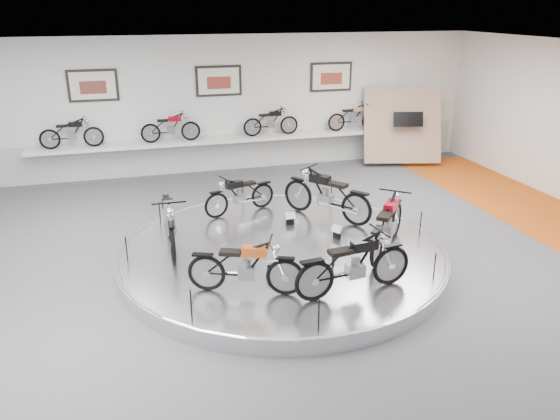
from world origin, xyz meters
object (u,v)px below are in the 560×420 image
object	(u,v)px
display_platform	(282,254)
bike_a	(327,194)
bike_f	(387,224)
bike_d	(245,266)
shelf	(223,140)
bike_e	(354,263)
bike_c	(169,220)
bike_b	(240,194)

from	to	relation	value
display_platform	bike_a	xyz separation A→B (m)	(1.39, 1.26, 0.71)
bike_f	bike_d	bearing A→B (deg)	147.08
shelf	bike_e	size ratio (longest dim) A/B	6.10
bike_a	shelf	bearing A→B (deg)	-22.22
shelf	bike_c	size ratio (longest dim) A/B	5.92
shelf	bike_f	world-z (taller)	bike_f
shelf	bike_f	xyz separation A→B (m)	(1.91, -7.08, -0.15)
shelf	bike_e	bearing A→B (deg)	-85.68
bike_b	bike_f	distance (m)	3.61
bike_b	bike_d	distance (m)	3.74
display_platform	bike_e	xyz separation A→B (m)	(0.64, -2.04, 0.68)
display_platform	bike_d	distance (m)	2.00
display_platform	bike_b	distance (m)	2.23
bike_b	bike_c	distance (m)	2.24
shelf	bike_b	distance (m)	4.31
display_platform	bike_f	distance (m)	2.14
shelf	bike_a	size ratio (longest dim) A/B	5.73
bike_a	bike_c	xyz separation A→B (m)	(-3.49, -0.59, -0.02)
bike_c	bike_b	bearing A→B (deg)	131.67
bike_c	bike_d	xyz separation A→B (m)	(1.02, -2.23, -0.06)
bike_e	bike_f	distance (m)	1.86
bike_e	shelf	bearing A→B (deg)	87.59
bike_b	bike_d	world-z (taller)	bike_d
bike_c	bike_e	bearing A→B (deg)	46.77
bike_e	display_platform	bearing A→B (deg)	100.65
bike_d	bike_a	bearing A→B (deg)	71.29
display_platform	bike_f	world-z (taller)	bike_f
bike_f	display_platform	bearing A→B (deg)	111.10
bike_e	bike_f	bearing A→B (deg)	40.25
bike_c	bike_d	distance (m)	2.45
shelf	bike_c	world-z (taller)	bike_c
bike_a	bike_d	size ratio (longest dim) A/B	1.16
bike_d	bike_f	xyz separation A→B (m)	(2.98, 0.88, 0.06)
shelf	bike_c	xyz separation A→B (m)	(-2.10, -5.73, -0.15)
bike_d	shelf	bearing A→B (deg)	104.74
shelf	bike_d	xyz separation A→B (m)	(-1.08, -7.96, -0.21)
shelf	bike_b	xyz separation A→B (m)	(-0.39, -4.29, -0.25)
bike_e	bike_f	world-z (taller)	bike_f
bike_b	bike_f	world-z (taller)	bike_f
bike_c	bike_e	distance (m)	3.85
bike_d	bike_e	bearing A→B (deg)	6.80
shelf	bike_f	bearing A→B (deg)	-74.91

